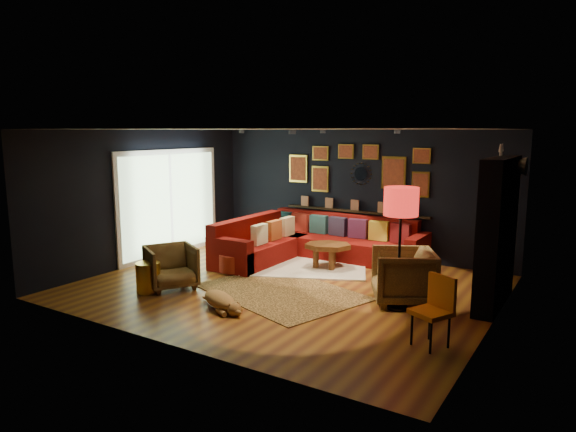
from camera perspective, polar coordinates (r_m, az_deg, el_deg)
The scene contains 20 objects.
floor at distance 8.66m, azimuth -0.17°, elevation -7.85°, with size 6.50×6.50×0.00m, color #935A1C.
room_walls at distance 8.33m, azimuth -0.18°, elevation 2.67°, with size 6.50×6.50×6.50m.
sectional at distance 10.39m, azimuth 2.28°, elevation -3.08°, with size 3.41×2.69×0.86m.
ledge at distance 10.76m, azimuth 7.45°, elevation 0.53°, with size 3.20×0.12×0.04m, color black.
gallery_wall at distance 10.70m, azimuth 7.57°, elevation 5.26°, with size 3.15×0.04×1.02m.
sunburst_mirror at distance 10.67m, azimuth 8.12°, elevation 4.65°, with size 0.47×0.16×0.47m.
fireplace at distance 8.16m, azimuth 22.16°, elevation -2.24°, with size 0.31×1.60×2.20m.
deer_head at distance 8.51m, azimuth 23.49°, elevation 5.14°, with size 0.50×0.28×0.45m.
sliding_door at distance 10.86m, azimuth -12.95°, elevation 1.41°, with size 0.06×2.80×2.20m.
ceiling_spots at distance 8.96m, azimuth 2.58°, elevation 9.34°, with size 3.30×2.50×0.06m.
shag_rug at distance 9.84m, azimuth 2.00°, elevation -5.63°, with size 2.24×1.63×0.03m, color white.
leopard_rug at distance 8.38m, azimuth -0.80°, elevation -8.41°, with size 2.52×1.80×0.01m, color tan.
coffee_table at distance 9.71m, azimuth 4.44°, elevation -3.61°, with size 1.09×0.98×0.44m.
pouf at distance 9.49m, azimuth -6.21°, elevation -5.18°, with size 0.48×0.48×0.31m, color maroon.
armchair_left at distance 8.72m, azimuth -12.87°, elevation -5.30°, with size 0.76×0.71×0.78m, color tan.
armchair_right at distance 7.96m, azimuth 12.69°, elevation -6.26°, with size 0.88×0.82×0.90m, color tan.
gold_stool at distance 8.62m, azimuth -15.26°, elevation -6.60°, with size 0.39×0.39×0.49m, color gold.
orange_chair at distance 6.51m, azimuth 16.08°, elevation -9.49°, with size 0.54×0.54×0.86m.
floor_lamp at distance 7.44m, azimuth 12.45°, elevation 1.04°, with size 0.49×0.49×1.79m.
dog at distance 7.66m, azimuth -7.61°, elevation -8.90°, with size 1.03×0.51×0.33m, color #B88247, non-canonical shape.
Camera 1 is at (4.41, -7.00, 2.58)m, focal length 32.00 mm.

